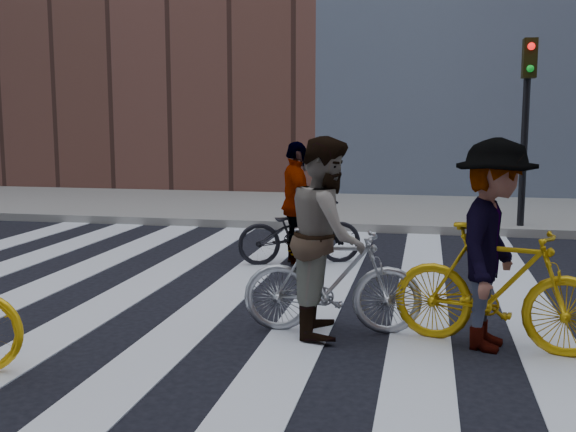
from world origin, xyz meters
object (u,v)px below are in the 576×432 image
(bike_silver_mid, at_px, (332,281))
(rider_mid, at_px, (327,236))
(bike_dark_rear, at_px, (300,232))
(rider_right, at_px, (493,245))
(traffic_signal, at_px, (527,102))
(rider_rear, at_px, (296,203))
(bike_yellow_right, at_px, (497,287))

(bike_silver_mid, xyz_separation_m, rider_mid, (-0.05, 0.00, 0.42))
(bike_dark_rear, height_order, rider_right, rider_right)
(traffic_signal, relative_size, rider_right, 1.82)
(traffic_signal, distance_m, rider_right, 6.47)
(rider_right, height_order, rider_rear, rider_right)
(traffic_signal, bearing_deg, bike_silver_mid, -112.00)
(bike_silver_mid, distance_m, rider_mid, 0.42)
(bike_yellow_right, bearing_deg, rider_mid, 99.57)
(bike_yellow_right, xyz_separation_m, bike_dark_rear, (-2.31, 3.09, -0.09))
(traffic_signal, relative_size, rider_rear, 1.97)
(bike_dark_rear, distance_m, rider_right, 3.86)
(bike_yellow_right, relative_size, rider_rear, 1.07)
(traffic_signal, height_order, bike_dark_rear, traffic_signal)
(traffic_signal, distance_m, rider_rear, 4.83)
(bike_silver_mid, relative_size, bike_yellow_right, 0.91)
(bike_silver_mid, bearing_deg, rider_rear, 11.40)
(bike_dark_rear, distance_m, rider_mid, 3.09)
(rider_right, bearing_deg, bike_yellow_right, -75.01)
(rider_right, bearing_deg, rider_mid, 99.39)
(bike_yellow_right, height_order, rider_rear, rider_rear)
(bike_yellow_right, bearing_deg, bike_dark_rear, 51.82)
(rider_right, bearing_deg, rider_rear, 51.82)
(bike_dark_rear, relative_size, rider_rear, 1.01)
(rider_right, bearing_deg, bike_dark_rear, 51.22)
(traffic_signal, height_order, rider_rear, traffic_signal)
(bike_yellow_right, bearing_deg, traffic_signal, 5.80)
(bike_yellow_right, distance_m, rider_rear, 3.90)
(bike_silver_mid, bearing_deg, rider_right, -101.58)
(bike_dark_rear, bearing_deg, bike_yellow_right, -163.91)
(rider_rear, bearing_deg, traffic_signal, -67.74)
(rider_right, distance_m, rider_rear, 3.86)
(rider_mid, bearing_deg, bike_yellow_right, -101.19)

